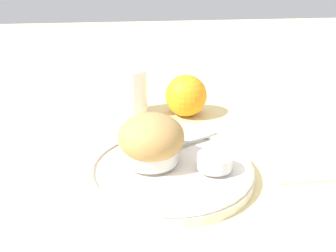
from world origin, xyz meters
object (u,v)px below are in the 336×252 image
object	(u,v)px
butter_knife	(176,144)
orange_fruit	(186,96)
juice_glass	(130,93)
muffin	(151,140)

from	to	relation	value
butter_knife	orange_fruit	bearing A→B (deg)	48.21
orange_fruit	juice_glass	world-z (taller)	juice_glass
muffin	orange_fruit	xyz separation A→B (m)	(0.09, 0.22, -0.01)
butter_knife	orange_fruit	distance (m)	0.18
muffin	orange_fruit	size ratio (longest dim) A/B	1.15
butter_knife	juice_glass	size ratio (longest dim) A/B	1.57
butter_knife	orange_fruit	size ratio (longest dim) A/B	1.80
butter_knife	muffin	bearing A→B (deg)	-159.78
orange_fruit	butter_knife	bearing A→B (deg)	-104.89
muffin	juice_glass	size ratio (longest dim) A/B	1.00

